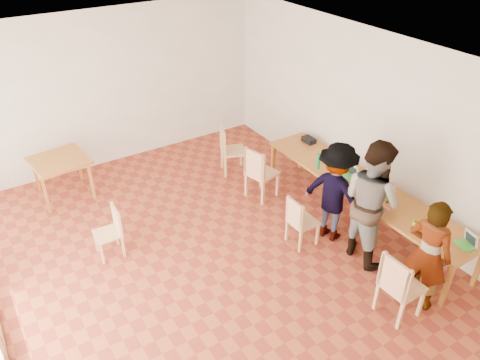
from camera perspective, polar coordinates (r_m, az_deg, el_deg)
name	(u,v)px	position (r m, az deg, el deg)	size (l,w,h in m)	color
ground	(221,270)	(6.99, -2.37, -10.86)	(8.00, 8.00, 0.00)	#994325
wall_back	(113,89)	(9.42, -15.17, 10.68)	(6.00, 0.10, 3.00)	silver
wall_right	(381,129)	(7.80, 16.86, 5.92)	(0.10, 8.00, 3.00)	silver
ceiling	(215,70)	(5.41, -3.09, 13.27)	(6.00, 8.00, 0.04)	white
communal_table	(362,187)	(7.71, 14.68, -0.88)	(0.80, 4.00, 0.75)	#A16B23
side_table	(60,163)	(8.77, -21.13, 1.92)	(0.90, 0.90, 0.75)	#A16B23
chair_near	(398,282)	(6.26, 18.73, -11.65)	(0.47, 0.47, 0.52)	tan
chair_mid	(299,218)	(7.16, 7.20, -4.56)	(0.39, 0.39, 0.45)	tan
chair_far	(258,169)	(8.14, 2.25, 1.40)	(0.56, 0.56, 0.53)	tan
chair_empty	(228,145)	(8.94, -1.49, 4.26)	(0.58, 0.58, 0.51)	tan
chair_spare	(112,226)	(7.23, -15.32, -5.46)	(0.39, 0.39, 0.43)	tan
person_near	(428,255)	(6.46, 21.94, -8.44)	(0.59, 0.39, 1.62)	gray
person_mid	(371,201)	(6.93, 15.72, -2.50)	(0.94, 0.73, 1.93)	gray
person_far	(335,193)	(7.26, 11.54, -1.51)	(1.06, 0.61, 1.64)	gray
laptop_near	(468,242)	(6.89, 26.01, -6.80)	(0.25, 0.27, 0.20)	green
laptop_mid	(388,191)	(7.52, 17.58, -1.33)	(0.30, 0.31, 0.21)	green
laptop_far	(351,174)	(7.82, 13.33, 0.75)	(0.24, 0.27, 0.21)	green
yellow_mug	(417,225)	(6.94, 20.79, -5.14)	(0.14, 0.14, 0.11)	gold
green_bottle	(318,161)	(7.90, 9.51, 2.26)	(0.07, 0.07, 0.28)	#206D3C
clear_glass	(336,179)	(7.66, 11.66, 0.17)	(0.07, 0.07, 0.09)	silver
condiment_cup	(429,227)	(7.00, 22.09, -5.31)	(0.08, 0.08, 0.06)	white
pink_phone	(387,209)	(7.21, 17.43, -3.35)	(0.05, 0.10, 0.01)	#E14A61
black_pouch	(309,140)	(8.79, 8.39, 4.85)	(0.16, 0.26, 0.09)	black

